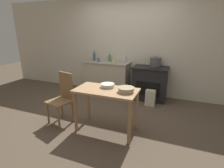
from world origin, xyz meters
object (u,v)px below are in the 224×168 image
Objects in this scene: work_table at (106,97)px; mixing_bowl_large at (108,85)px; chair at (63,97)px; cup_center_left at (99,60)px; mixing_bowl_small at (126,89)px; stock_pot at (155,62)px; cup_center at (113,62)px; bottle_far_left at (110,58)px; flour_sack at (150,98)px; stove at (150,83)px; bottle_left at (124,59)px; bottle_mid_left at (94,57)px.

work_table is 0.22m from mixing_bowl_large.
chair is 10.19× the size of cup_center_left.
cup_center_left is (-1.32, 1.72, 0.13)m from mixing_bowl_small.
work_table is at bearing -106.08° from stock_pot.
cup_center reaches higher than mixing_bowl_large.
mixing_bowl_small is at bearing -60.68° from bottle_far_left.
mixing_bowl_small is 3.38× the size of cup_center.
stock_pot is (-0.01, 0.47, 0.77)m from flour_sack.
stock_pot reaches higher than stove.
cup_center_left is (-0.66, -0.22, -0.03)m from bottle_left.
stove is at bearing 76.08° from work_table.
mixing_bowl_small is 2.05m from bottle_left.
flour_sack is at bearing -15.16° from cup_center.
stock_pot reaches higher than chair.
cup_center_left is at bearing -33.88° from bottle_mid_left.
chair is 2.56× the size of flour_sack.
bottle_mid_left is (-0.87, -0.09, 0.02)m from bottle_left.
cup_center_left is (-1.51, -0.11, -0.02)m from stock_pot.
bottle_left is 0.77× the size of bottle_mid_left.
work_table is at bearing -77.00° from mixing_bowl_large.
bottle_mid_left is at bearing 113.43° from chair.
mixing_bowl_small is at bearing 2.37° from work_table.
work_table is 0.92m from chair.
cup_center_left reaches higher than work_table.
mixing_bowl_large is 1.16× the size of bottle_left.
chair reaches higher than mixing_bowl_large.
bottle_mid_left reaches higher than work_table.
bottle_mid_left is (-1.52, 1.85, 0.19)m from mixing_bowl_small.
bottle_far_left reaches higher than flour_sack.
cup_center is (-0.20, -0.30, -0.04)m from bottle_left.
bottle_mid_left is at bearing 162.21° from cup_center.
bottle_mid_left reaches higher than cup_center_left.
work_table is at bearing -177.63° from mixing_bowl_small.
chair reaches higher than work_table.
chair is 1.29m from mixing_bowl_small.
flour_sack is 1.37× the size of bottle_mid_left.
bottle_far_left is 2.27× the size of cup_center_left.
chair reaches higher than mixing_bowl_small.
cup_center_left is at bearing 107.45° from chair.
chair is at bearing -179.15° from mixing_bowl_small.
work_table is at bearing -60.62° from cup_center_left.
cup_center_left is (-0.94, 1.60, 0.13)m from mixing_bowl_large.
cup_center is (-1.05, 0.28, 0.74)m from flour_sack.
bottle_left is (-0.66, 1.94, 0.16)m from mixing_bowl_small.
flour_sack is 1.96m from bottle_mid_left.
chair is at bearing -94.98° from bottle_far_left.
stock_pot is at bearing 67.31° from chair.
bottle_mid_left is (-1.71, 0.50, 0.81)m from flour_sack.
stock_pot is 1.02× the size of bottle_mid_left.
chair is at bearing -127.16° from stove.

